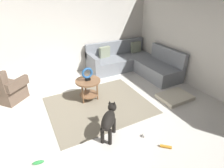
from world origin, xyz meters
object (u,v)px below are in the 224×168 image
Objects in this scene: dog_toy_rope at (166,147)px; dog at (109,120)px; dog_bed_mat at (175,97)px; armchair at (7,89)px; dog_toy_ball at (144,135)px; torus_sculpture at (87,74)px; sectional_couch at (133,63)px; side_table at (88,85)px; dog_toy_bone at (38,162)px.

dog is at bearing 135.48° from dog_toy_rope.
dog_bed_mat is at bearing 40.20° from dog_toy_rope.
dog_toy_rope is (2.39, -2.97, -0.30)m from armchair.
dog_bed_mat reaches higher than dog_toy_ball.
dog_toy_ball is (0.44, -1.70, -0.67)m from torus_sculpture.
sectional_couch is 3.75× the size of side_table.
dog is (-0.13, -1.36, -0.33)m from torus_sculpture.
armchair is 1.66× the size of side_table.
torus_sculpture is 2.27m from dog_bed_mat.
dog is 0.75m from dog_toy_ball.
side_table reaches higher than dog_bed_mat.
dog_toy_bone is (-1.42, -1.39, -0.39)m from side_table.
dog_toy_ball is at bearing -75.56° from torus_sculpture.
dog_toy_rope is (0.18, -0.39, -0.01)m from dog_toy_ball.
sectional_couch is at bearing 89.57° from dog.
dog is at bearing 1.61° from dog_toy_bone.
armchair is 3.05× the size of torus_sculpture.
dog_toy_bone is at bearing 170.49° from dog_toy_ball.
armchair reaches higher than dog_toy_bone.
dog is (-2.07, -0.38, 0.33)m from dog_bed_mat.
dog_bed_mat is at bearing 21.23° from armchair.
side_table is 0.29m from torus_sculpture.
dog is 1.33m from dog_toy_bone.
armchair reaches higher than dog_toy_ball.
dog reaches higher than dog_toy_ball.
dog_toy_ball is (0.57, -0.35, -0.34)m from dog.
dog_toy_ball is at bearing -1.73° from armchair.
dog is 3.41× the size of dog_toy_rope.
side_table is 2.02m from dog_toy_bone.
side_table is 3.33× the size of dog_toy_bone.
sectional_couch is 3.08m from dog_toy_ball.
sectional_couch is 3.35× the size of dog.
armchair is 3.82m from dog_toy_rope.
torus_sculpture reaches higher than side_table.
side_table is at bearing 104.44° from dog_toy_ball.
sectional_couch reaches higher than side_table.
armchair is 1.97m from side_table.
dog_toy_ball is 1.88m from dog_toy_bone.
side_table is at bearing 21.31° from armchair.
armchair reaches higher than dog_bed_mat.
torus_sculpture is (1.77, -0.88, 0.39)m from armchair.
dog_toy_rope is at bearing -139.80° from dog_bed_mat.
side_table is at bearing 86.42° from torus_sculpture.
dog_bed_mat is (1.94, -0.97, -0.67)m from torus_sculpture.
sectional_couch is 2.22m from torus_sculpture.
side_table is (-1.95, -0.97, 0.13)m from sectional_couch.
dog_toy_rope is (0.75, -0.74, -0.35)m from dog.
dog is (1.64, -2.24, 0.05)m from armchair.
armchair is at bearing 98.76° from dog_toy_bone.
dog_toy_bone is at bearing -33.44° from armchair.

